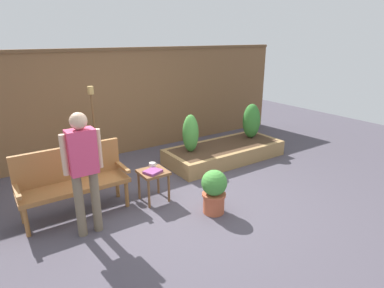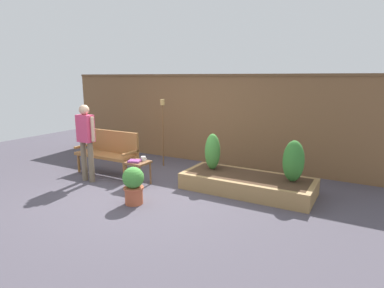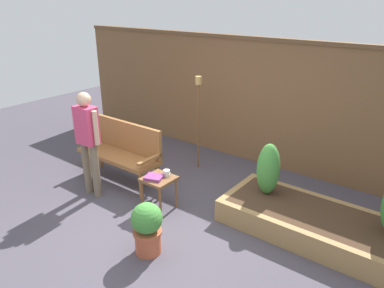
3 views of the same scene
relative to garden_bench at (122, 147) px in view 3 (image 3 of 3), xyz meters
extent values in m
plane|color=#47424C|center=(1.43, -0.66, -0.54)|extent=(14.00, 14.00, 0.00)
cube|color=brown|center=(1.43, 1.94, 0.51)|extent=(8.40, 0.10, 2.10)
cube|color=brown|center=(1.43, 1.94, 1.59)|extent=(8.40, 0.14, 0.06)
cylinder|color=#936033|center=(0.66, 0.08, -0.34)|extent=(0.06, 0.06, 0.40)
cylinder|color=#936033|center=(0.66, -0.28, -0.34)|extent=(0.06, 0.06, 0.40)
cylinder|color=#936033|center=(-0.66, 0.08, -0.34)|extent=(0.06, 0.06, 0.40)
cylinder|color=#936033|center=(-0.66, -0.28, -0.34)|extent=(0.06, 0.06, 0.40)
cube|color=#936033|center=(0.00, -0.10, -0.11)|extent=(1.44, 0.48, 0.06)
cube|color=#936033|center=(0.00, 0.11, 0.16)|extent=(1.44, 0.06, 0.48)
cube|color=#936033|center=(-0.69, -0.10, 0.02)|extent=(0.06, 0.48, 0.04)
cube|color=#936033|center=(0.69, -0.10, 0.02)|extent=(0.06, 0.48, 0.04)
cylinder|color=brown|center=(1.24, -0.16, -0.32)|extent=(0.04, 0.04, 0.44)
cylinder|color=brown|center=(1.24, -0.49, -0.32)|extent=(0.04, 0.04, 0.44)
cylinder|color=brown|center=(0.91, -0.16, -0.32)|extent=(0.04, 0.04, 0.44)
cylinder|color=brown|center=(0.91, -0.49, -0.32)|extent=(0.04, 0.04, 0.44)
cube|color=brown|center=(1.07, -0.33, -0.08)|extent=(0.40, 0.40, 0.04)
cylinder|color=silver|center=(1.12, -0.22, -0.02)|extent=(0.09, 0.09, 0.08)
torus|color=silver|center=(1.17, -0.22, -0.02)|extent=(0.06, 0.01, 0.06)
cube|color=#7F3875|center=(1.04, -0.39, -0.05)|extent=(0.28, 0.26, 0.04)
cylinder|color=#B75638|center=(1.60, -1.12, -0.42)|extent=(0.30, 0.30, 0.26)
cylinder|color=#B75638|center=(1.60, -1.12, -0.27)|extent=(0.33, 0.33, 0.04)
sphere|color=#428938|center=(1.60, -1.12, -0.09)|extent=(0.36, 0.36, 0.36)
cube|color=#997547|center=(3.05, -0.07, -0.39)|extent=(2.40, 0.09, 0.30)
cube|color=#997547|center=(3.05, 0.84, -0.39)|extent=(2.40, 0.09, 0.30)
cube|color=#997547|center=(1.89, 0.39, -0.39)|extent=(0.09, 0.82, 0.30)
cube|color=#422D1E|center=(3.05, 0.39, -0.39)|extent=(2.22, 0.82, 0.30)
cylinder|color=brown|center=(2.29, 0.48, -0.21)|extent=(0.04, 0.04, 0.06)
ellipsoid|color=#428938|center=(2.29, 0.48, 0.11)|extent=(0.30, 0.30, 0.71)
cylinder|color=brown|center=(0.70, 1.08, 0.18)|extent=(0.03, 0.03, 1.45)
cylinder|color=#AD894C|center=(0.70, 1.08, 0.98)|extent=(0.10, 0.10, 0.13)
cylinder|color=#70604C|center=(0.11, -0.63, -0.13)|extent=(0.11, 0.11, 0.82)
cylinder|color=#70604C|center=(-0.09, -0.63, -0.13)|extent=(0.11, 0.11, 0.82)
cube|color=#D13D66|center=(0.01, -0.63, 0.55)|extent=(0.32, 0.20, 0.54)
cylinder|color=tan|center=(0.21, -0.63, 0.55)|extent=(0.07, 0.07, 0.49)
cylinder|color=tan|center=(-0.19, -0.63, 0.55)|extent=(0.07, 0.07, 0.49)
sphere|color=tan|center=(0.01, -0.63, 0.92)|extent=(0.20, 0.20, 0.20)
camera|label=1|loc=(-0.90, -4.25, 1.82)|focal=30.01mm
camera|label=2|loc=(4.98, -5.10, 1.55)|focal=30.26mm
camera|label=3|loc=(4.14, -3.60, 2.22)|focal=34.53mm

